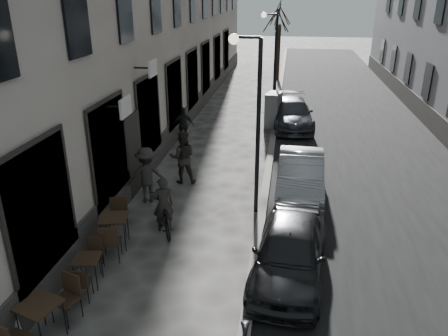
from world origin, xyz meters
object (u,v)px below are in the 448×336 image
(tree_near, at_px, (277,18))
(car_near, at_px, (290,251))
(bistro_set_c, at_px, (115,228))
(utility_cabinet, at_px, (273,110))
(pedestrian_mid, at_px, (147,175))
(pedestrian_far, at_px, (183,125))
(sign_board, at_px, (5,334))
(tree_far, at_px, (281,13))
(bistro_set_b, at_px, (88,268))
(bistro_set_a, at_px, (41,318))
(car_far, at_px, (292,113))
(streetlamp_near, at_px, (252,108))
(car_mid, at_px, (300,175))
(streetlamp_far, at_px, (273,51))
(bicycle, at_px, (164,214))
(pedestrian_near, at_px, (183,157))

(tree_near, distance_m, car_near, 18.52)
(bistro_set_c, relative_size, utility_cabinet, 1.04)
(pedestrian_mid, height_order, pedestrian_far, pedestrian_mid)
(sign_board, height_order, car_near, car_near)
(tree_far, xyz_separation_m, bistro_set_b, (-3.29, -25.05, -4.24))
(bistro_set_a, height_order, bistro_set_b, bistro_set_a)
(tree_far, distance_m, car_far, 12.70)
(car_near, distance_m, car_far, 12.05)
(car_near, relative_size, car_far, 0.87)
(bistro_set_c, height_order, pedestrian_mid, pedestrian_mid)
(car_far, bearing_deg, bistro_set_b, -113.29)
(pedestrian_far, bearing_deg, sign_board, -116.77)
(pedestrian_mid, bearing_deg, bistro_set_b, 71.12)
(tree_far, distance_m, bistro_set_a, 27.29)
(bistro_set_c, bearing_deg, pedestrian_mid, 76.64)
(utility_cabinet, bearing_deg, tree_far, 101.50)
(bistro_set_c, height_order, sign_board, sign_board)
(pedestrian_far, distance_m, car_near, 9.99)
(streetlamp_near, relative_size, car_mid, 1.26)
(bistro_set_b, distance_m, pedestrian_mid, 4.25)
(bistro_set_a, bearing_deg, streetlamp_far, 97.00)
(bistro_set_a, height_order, car_near, car_near)
(pedestrian_mid, bearing_deg, bicycle, 102.19)
(tree_far, height_order, car_near, tree_far)
(bistro_set_b, height_order, pedestrian_far, pedestrian_far)
(tree_near, relative_size, bistro_set_b, 3.97)
(bistro_set_b, xyz_separation_m, pedestrian_near, (0.77, 5.82, 0.48))
(tree_near, distance_m, pedestrian_mid, 15.64)
(pedestrian_near, bearing_deg, pedestrian_mid, 52.60)
(car_near, relative_size, car_mid, 0.97)
(bistro_set_b, bearing_deg, bicycle, 59.52)
(pedestrian_mid, bearing_deg, sign_board, 65.63)
(sign_board, bearing_deg, tree_near, 97.29)
(pedestrian_near, bearing_deg, streetlamp_near, 132.07)
(streetlamp_near, relative_size, streetlamp_far, 1.00)
(bistro_set_b, bearing_deg, pedestrian_near, 72.97)
(sign_board, bearing_deg, car_near, 49.33)
(streetlamp_far, distance_m, utility_cabinet, 4.01)
(car_mid, bearing_deg, bicycle, -140.92)
(tree_far, height_order, car_mid, tree_far)
(utility_cabinet, bearing_deg, car_near, -75.06)
(bistro_set_b, height_order, pedestrian_near, pedestrian_near)
(bistro_set_c, xyz_separation_m, car_near, (4.40, -0.61, 0.15))
(streetlamp_far, distance_m, tree_near, 3.36)
(car_mid, bearing_deg, bistro_set_b, -129.40)
(tree_far, bearing_deg, streetlamp_far, -90.46)
(streetlamp_near, height_order, car_near, streetlamp_near)
(pedestrian_mid, bearing_deg, streetlamp_near, 158.09)
(streetlamp_far, xyz_separation_m, bistro_set_a, (-3.34, -17.76, -2.66))
(streetlamp_near, xyz_separation_m, car_far, (1.17, 9.00, -2.51))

